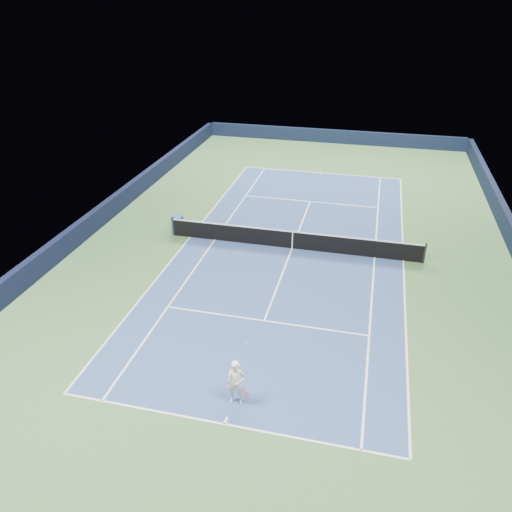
# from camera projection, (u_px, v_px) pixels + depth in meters

# --- Properties ---
(ground) EXTENTS (40.00, 40.00, 0.00)m
(ground) POSITION_uv_depth(u_px,v_px,m) (292.00, 248.00, 25.35)
(ground) COLOR #385E33
(ground) RESTS_ON ground
(wall_far) EXTENTS (22.00, 0.35, 1.10)m
(wall_far) POSITION_uv_depth(u_px,v_px,m) (333.00, 136.00, 42.00)
(wall_far) COLOR black
(wall_far) RESTS_ON ground
(wall_left) EXTENTS (0.35, 40.00, 1.10)m
(wall_left) POSITION_uv_depth(u_px,v_px,m) (98.00, 218.00, 27.32)
(wall_left) COLOR black
(wall_left) RESTS_ON ground
(court_surface) EXTENTS (10.97, 23.77, 0.01)m
(court_surface) POSITION_uv_depth(u_px,v_px,m) (292.00, 248.00, 25.34)
(court_surface) COLOR navy
(court_surface) RESTS_ON ground
(baseline_far) EXTENTS (10.97, 0.08, 0.00)m
(baseline_far) POSITION_uv_depth(u_px,v_px,m) (321.00, 173.00, 35.48)
(baseline_far) COLOR white
(baseline_far) RESTS_ON ground
(baseline_near) EXTENTS (10.97, 0.08, 0.00)m
(baseline_near) POSITION_uv_depth(u_px,v_px,m) (224.00, 424.00, 15.20)
(baseline_near) COLOR white
(baseline_near) RESTS_ON ground
(sideline_doubles_right) EXTENTS (0.08, 23.77, 0.00)m
(sideline_doubles_right) POSITION_uv_depth(u_px,v_px,m) (403.00, 261.00, 24.21)
(sideline_doubles_right) COLOR white
(sideline_doubles_right) RESTS_ON ground
(sideline_doubles_left) EXTENTS (0.08, 23.77, 0.00)m
(sideline_doubles_left) POSITION_uv_depth(u_px,v_px,m) (190.00, 237.00, 26.48)
(sideline_doubles_left) COLOR white
(sideline_doubles_left) RESTS_ON ground
(sideline_singles_right) EXTENTS (0.08, 23.77, 0.00)m
(sideline_singles_right) POSITION_uv_depth(u_px,v_px,m) (375.00, 257.00, 24.49)
(sideline_singles_right) COLOR white
(sideline_singles_right) RESTS_ON ground
(sideline_singles_left) EXTENTS (0.08, 23.77, 0.00)m
(sideline_singles_left) POSITION_uv_depth(u_px,v_px,m) (215.00, 240.00, 26.19)
(sideline_singles_left) COLOR white
(sideline_singles_left) RESTS_ON ground
(service_line_far) EXTENTS (8.23, 0.08, 0.00)m
(service_line_far) POSITION_uv_depth(u_px,v_px,m) (310.00, 201.00, 30.80)
(service_line_far) COLOR white
(service_line_far) RESTS_ON ground
(service_line_near) EXTENTS (8.23, 0.08, 0.00)m
(service_line_near) POSITION_uv_depth(u_px,v_px,m) (264.00, 321.00, 19.88)
(service_line_near) COLOR white
(service_line_near) RESTS_ON ground
(center_service_line) EXTENTS (0.08, 12.80, 0.00)m
(center_service_line) POSITION_uv_depth(u_px,v_px,m) (292.00, 248.00, 25.34)
(center_service_line) COLOR white
(center_service_line) RESTS_ON ground
(center_mark_far) EXTENTS (0.08, 0.30, 0.00)m
(center_mark_far) POSITION_uv_depth(u_px,v_px,m) (321.00, 174.00, 35.35)
(center_mark_far) COLOR white
(center_mark_far) RESTS_ON ground
(center_mark_near) EXTENTS (0.08, 0.30, 0.00)m
(center_mark_near) POSITION_uv_depth(u_px,v_px,m) (226.00, 420.00, 15.33)
(center_mark_near) COLOR white
(center_mark_near) RESTS_ON ground
(tennis_net) EXTENTS (12.90, 0.10, 1.07)m
(tennis_net) POSITION_uv_depth(u_px,v_px,m) (292.00, 240.00, 25.10)
(tennis_net) COLOR black
(tennis_net) RESTS_ON ground
(sponsor_cube) EXTENTS (0.61, 0.53, 0.85)m
(sponsor_cube) POSITION_uv_depth(u_px,v_px,m) (178.00, 224.00, 26.97)
(sponsor_cube) COLOR #1B48A7
(sponsor_cube) RESTS_ON ground
(tennis_player) EXTENTS (0.79, 1.28, 1.66)m
(tennis_player) POSITION_uv_depth(u_px,v_px,m) (236.00, 383.00, 15.64)
(tennis_player) COLOR white
(tennis_player) RESTS_ON ground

